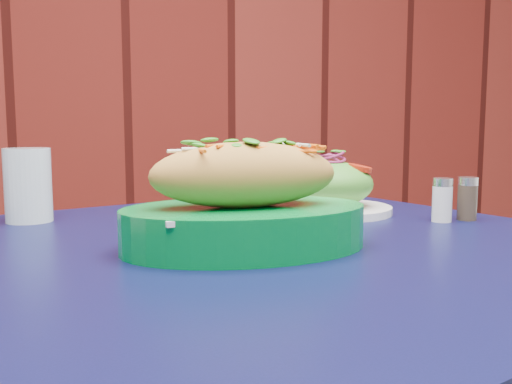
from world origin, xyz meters
name	(u,v)px	position (x,y,z in m)	size (l,w,h in m)	color
cafe_table	(272,306)	(0.41, 1.49, 0.66)	(0.99, 0.99, 0.75)	black
banh_mi_basket	(245,207)	(0.36, 1.45, 0.80)	(0.29, 0.19, 0.13)	#00712B
salad_plate	(332,189)	(0.58, 1.66, 0.79)	(0.19, 0.19, 0.10)	white
water_glass	(28,185)	(0.11, 1.73, 0.80)	(0.07, 0.07, 0.11)	silver
salt_shaker	(442,200)	(0.70, 1.53, 0.78)	(0.03, 0.03, 0.07)	white
pepper_shaker	(467,199)	(0.74, 1.53, 0.78)	(0.03, 0.03, 0.07)	#3F3326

